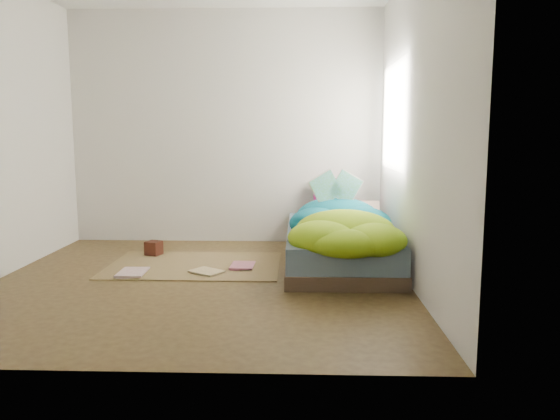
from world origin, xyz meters
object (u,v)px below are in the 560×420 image
(pillow_magenta, at_px, (332,197))
(floor_book_a, at_px, (119,273))
(floor_book_b, at_px, (231,266))
(bed, at_px, (339,246))
(wooden_box, at_px, (154,248))
(open_book, at_px, (336,177))

(pillow_magenta, bearing_deg, floor_book_a, -146.52)
(pillow_magenta, height_order, floor_book_b, pillow_magenta)
(floor_book_a, bearing_deg, bed, 13.74)
(floor_book_a, bearing_deg, pillow_magenta, 33.78)
(wooden_box, relative_size, floor_book_b, 0.48)
(floor_book_b, bearing_deg, pillow_magenta, 49.80)
(bed, bearing_deg, floor_book_b, -165.83)
(bed, bearing_deg, pillow_magenta, 91.78)
(floor_book_a, xyz_separation_m, floor_book_b, (0.95, 0.28, 0.00))
(floor_book_a, relative_size, floor_book_b, 1.12)
(bed, relative_size, floor_book_a, 6.18)
(bed, xyz_separation_m, open_book, (-0.02, 0.19, 0.64))
(bed, xyz_separation_m, pillow_magenta, (-0.03, 0.84, 0.37))
(floor_book_b, bearing_deg, open_book, 26.18)
(pillow_magenta, xyz_separation_m, floor_book_a, (-1.94, -1.38, -0.52))
(open_book, bearing_deg, floor_book_a, -171.01)
(pillow_magenta, xyz_separation_m, floor_book_b, (-0.99, -1.10, -0.51))
(wooden_box, bearing_deg, floor_book_a, -97.68)
(bed, bearing_deg, wooden_box, 172.87)
(open_book, relative_size, wooden_box, 3.14)
(pillow_magenta, relative_size, floor_book_b, 1.37)
(bed, relative_size, open_book, 4.58)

